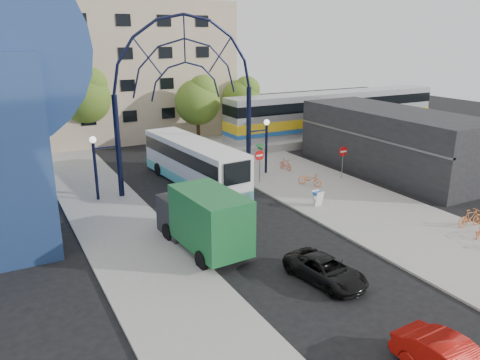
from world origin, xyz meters
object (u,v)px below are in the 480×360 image
tree_north_b (85,94)px  green_truck (202,219)px  gateway_arch (185,67)px  tree_north_c (243,97)px  city_bus (194,162)px  bike_near_a (310,179)px  street_name_sign (260,154)px  sandwich_board (318,196)px  tree_north_a (199,99)px  bike_near_b (285,164)px  black_suv (325,270)px  train_car (335,112)px  do_not_enter_sign (343,155)px  stop_sign (260,158)px  bike_far_b (471,218)px

tree_north_b → green_truck: (0.47, -25.94, -3.61)m
gateway_arch → tree_north_c: (12.12, 13.93, -4.28)m
city_bus → green_truck: (-3.93, -10.33, -0.06)m
tree_north_c → bike_near_a: (-4.43, -18.29, -3.66)m
street_name_sign → sandwich_board: (0.40, -6.62, -1.39)m
tree_north_a → bike_near_b: size_ratio=4.60×
gateway_arch → green_truck: size_ratio=2.03×
black_suv → tree_north_a: bearing=68.9°
train_car → black_suv: size_ratio=6.14×
do_not_enter_sign → bike_near_b: size_ratio=1.63×
tree_north_c → stop_sign: bearing=-114.7°
sandwich_board → black_suv: (-5.56, -7.80, -0.17)m
tree_north_c → street_name_sign: bearing=-114.3°
train_car → tree_north_c: 9.95m
tree_north_b → bike_near_a: 23.81m
green_truck → bike_far_b: (14.62, -4.94, -1.01)m
train_car → tree_north_a: 14.52m
gateway_arch → train_car: bearing=21.8°
train_car → bike_far_b: 24.69m
do_not_enter_sign → sandwich_board: size_ratio=2.51×
gateway_arch → street_name_sign: size_ratio=4.87×
sandwich_board → bike_far_b: bike_far_b is taller
gateway_arch → tree_north_b: 16.72m
bike_near_b → bike_far_b: bike_far_b is taller
tree_north_c → green_truck: tree_north_c is taller
black_suv → sandwich_board: bearing=45.8°
stop_sign → green_truck: 11.47m
street_name_sign → green_truck: (-8.60, -8.62, -0.48)m
tree_north_a → city_bus: (-5.60, -11.62, -2.89)m
gateway_arch → bike_near_a: bearing=-29.6°
stop_sign → sandwich_board: stop_sign is taller
stop_sign → bike_far_b: bearing=-63.7°
gateway_arch → black_suv: bearing=-89.8°
do_not_enter_sign → city_bus: size_ratio=0.20×
stop_sign → black_suv: bearing=-109.0°
stop_sign → bike_near_a: 3.98m
train_car → tree_north_a: size_ratio=3.59×
green_truck → gateway_arch: bearing=67.3°
bike_near_b → green_truck: bearing=-143.4°
tree_north_a → stop_sign: bearing=-95.4°
stop_sign → tree_north_a: (1.32, 13.93, 2.61)m
street_name_sign → tree_north_b: 19.81m
stop_sign → bike_near_a: (2.89, -2.36, -1.38)m
gateway_arch → black_suv: 17.73m
tree_north_c → bike_near_b: 14.86m
tree_north_c → green_truck: (-15.53, -23.94, -2.62)m
bike_near_a → bike_near_b: bearing=51.6°
sandwich_board → green_truck: bearing=-167.5°
street_name_sign → train_car: 17.55m
do_not_enter_sign → tree_north_c: 18.11m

